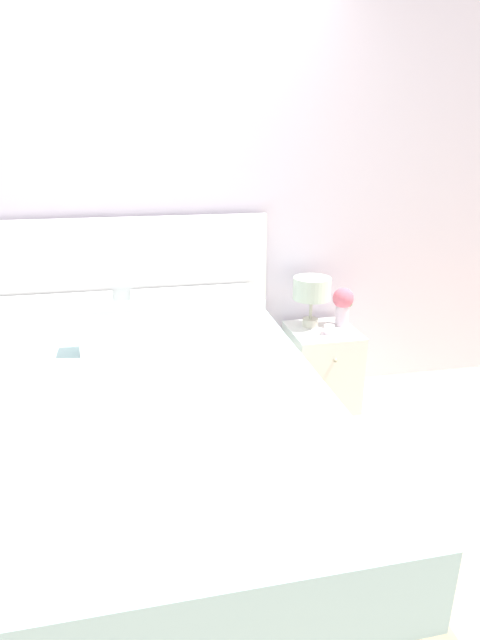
% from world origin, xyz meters
% --- Properties ---
extents(ground_plane, '(12.00, 12.00, 0.00)m').
position_xyz_m(ground_plane, '(0.00, 0.00, 0.00)').
color(ground_plane, '#CCB28E').
extents(wall_back, '(8.00, 0.06, 2.60)m').
position_xyz_m(wall_back, '(0.00, 0.07, 1.30)').
color(wall_back, white).
rests_on(wall_back, ground_plane).
extents(bed, '(1.74, 2.13, 1.19)m').
position_xyz_m(bed, '(0.00, -0.99, 0.34)').
color(bed, tan).
rests_on(bed, ground_plane).
extents(nightstand, '(0.40, 0.44, 0.50)m').
position_xyz_m(nightstand, '(1.19, -0.23, 0.25)').
color(nightstand, white).
rests_on(nightstand, ground_plane).
extents(table_lamp, '(0.23, 0.23, 0.31)m').
position_xyz_m(table_lamp, '(1.13, -0.15, 0.73)').
color(table_lamp, beige).
rests_on(table_lamp, nightstand).
extents(flower_vase, '(0.13, 0.13, 0.24)m').
position_xyz_m(flower_vase, '(1.34, -0.17, 0.65)').
color(flower_vase, silver).
rests_on(flower_vase, nightstand).
extents(teacup, '(0.10, 0.10, 0.06)m').
position_xyz_m(teacup, '(1.20, -0.31, 0.53)').
color(teacup, white).
rests_on(teacup, nightstand).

